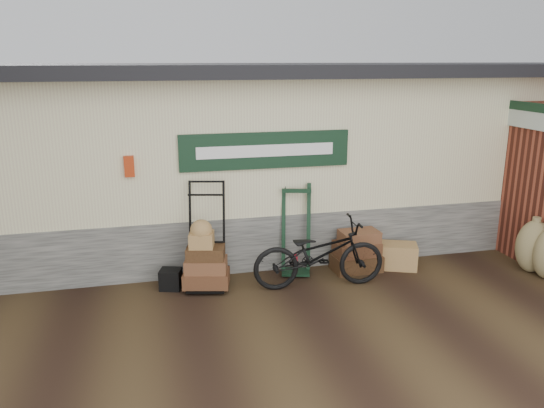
% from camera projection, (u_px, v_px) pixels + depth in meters
% --- Properties ---
extents(ground, '(80.00, 80.00, 0.00)m').
position_uv_depth(ground, '(301.00, 294.00, 7.64)').
color(ground, black).
rests_on(ground, ground).
extents(station_building, '(14.40, 4.10, 3.20)m').
position_uv_depth(station_building, '(260.00, 152.00, 9.78)').
color(station_building, '#4C4C47').
rests_on(station_building, ground).
extents(brick_outbuilding, '(1.71, 4.51, 2.62)m').
position_uv_depth(brick_outbuilding, '(535.00, 173.00, 9.47)').
color(brick_outbuilding, maroon).
rests_on(brick_outbuilding, ground).
extents(porter_trolley, '(0.91, 0.76, 1.60)m').
position_uv_depth(porter_trolley, '(207.00, 234.00, 7.75)').
color(porter_trolley, black).
rests_on(porter_trolley, ground).
extents(green_barrow, '(0.61, 0.55, 1.41)m').
position_uv_depth(green_barrow, '(296.00, 229.00, 8.28)').
color(green_barrow, black).
rests_on(green_barrow, ground).
extents(suitcase_stack, '(0.78, 0.50, 0.67)m').
position_uv_depth(suitcase_stack, '(357.00, 250.00, 8.43)').
color(suitcase_stack, '#382312').
rests_on(suitcase_stack, ground).
extents(wicker_hamper, '(0.72, 0.60, 0.40)m').
position_uv_depth(wicker_hamper, '(397.00, 256.00, 8.58)').
color(wicker_hamper, olive).
rests_on(wicker_hamper, ground).
extents(black_trunk, '(0.36, 0.33, 0.30)m').
position_uv_depth(black_trunk, '(171.00, 279.00, 7.79)').
color(black_trunk, black).
rests_on(black_trunk, ground).
extents(bicycle, '(0.81, 2.00, 1.14)m').
position_uv_depth(bicycle, '(319.00, 250.00, 7.76)').
color(bicycle, black).
rests_on(bicycle, ground).
extents(burlap_sack_left, '(0.66, 0.61, 0.85)m').
position_uv_depth(burlap_sack_left, '(533.00, 246.00, 8.35)').
color(burlap_sack_left, olive).
rests_on(burlap_sack_left, ground).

